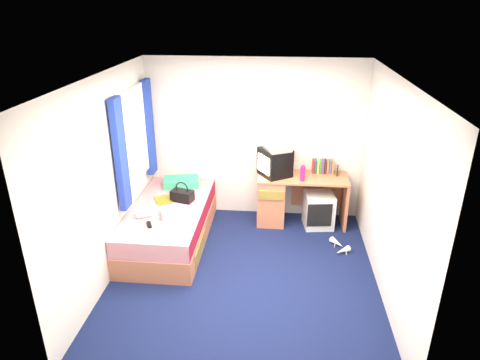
# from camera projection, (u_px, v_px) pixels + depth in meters

# --- Properties ---
(ground) EXTENTS (3.40, 3.40, 0.00)m
(ground) POSITION_uv_depth(u_px,v_px,m) (244.00, 274.00, 5.28)
(ground) COLOR #0C1438
(ground) RESTS_ON ground
(room_shell) EXTENTS (3.40, 3.40, 3.40)m
(room_shell) POSITION_uv_depth(u_px,v_px,m) (245.00, 165.00, 4.71)
(room_shell) COLOR white
(room_shell) RESTS_ON ground
(bed) EXTENTS (1.01, 2.00, 0.54)m
(bed) POSITION_uv_depth(u_px,v_px,m) (170.00, 224.00, 5.91)
(bed) COLOR #C77853
(bed) RESTS_ON ground
(pillow) EXTENTS (0.57, 0.42, 0.11)m
(pillow) POSITION_uv_depth(u_px,v_px,m) (181.00, 182.00, 6.42)
(pillow) COLOR teal
(pillow) RESTS_ON bed
(desk) EXTENTS (1.30, 0.55, 0.75)m
(desk) POSITION_uv_depth(u_px,v_px,m) (283.00, 197.00, 6.39)
(desk) COLOR #C77853
(desk) RESTS_ON ground
(storage_cube) EXTENTS (0.46, 0.46, 0.52)m
(storage_cube) POSITION_uv_depth(u_px,v_px,m) (318.00, 210.00, 6.32)
(storage_cube) COLOR silver
(storage_cube) RESTS_ON ground
(crt_tv) EXTENTS (0.54, 0.54, 0.40)m
(crt_tv) POSITION_uv_depth(u_px,v_px,m) (275.00, 162.00, 6.19)
(crt_tv) COLOR black
(crt_tv) RESTS_ON desk
(vcr) EXTENTS (0.48, 0.54, 0.08)m
(vcr) POSITION_uv_depth(u_px,v_px,m) (276.00, 146.00, 6.10)
(vcr) COLOR silver
(vcr) RESTS_ON crt_tv
(book_row) EXTENTS (0.31, 0.13, 0.20)m
(book_row) POSITION_uv_depth(u_px,v_px,m) (323.00, 166.00, 6.32)
(book_row) COLOR maroon
(book_row) RESTS_ON desk
(picture_frame) EXTENTS (0.04, 0.12, 0.14)m
(picture_frame) POSITION_uv_depth(u_px,v_px,m) (337.00, 170.00, 6.25)
(picture_frame) COLOR black
(picture_frame) RESTS_ON desk
(pink_water_bottle) EXTENTS (0.07, 0.07, 0.22)m
(pink_water_bottle) POSITION_uv_depth(u_px,v_px,m) (303.00, 174.00, 6.03)
(pink_water_bottle) COLOR #D11D69
(pink_water_bottle) RESTS_ON desk
(aerosol_can) EXTENTS (0.06, 0.06, 0.19)m
(aerosol_can) POSITION_uv_depth(u_px,v_px,m) (292.00, 169.00, 6.25)
(aerosol_can) COLOR silver
(aerosol_can) RESTS_ON desk
(handbag) EXTENTS (0.34, 0.25, 0.28)m
(handbag) POSITION_uv_depth(u_px,v_px,m) (182.00, 195.00, 5.93)
(handbag) COLOR black
(handbag) RESTS_ON bed
(towel) EXTENTS (0.36, 0.33, 0.10)m
(towel) POSITION_uv_depth(u_px,v_px,m) (173.00, 213.00, 5.51)
(towel) COLOR white
(towel) RESTS_ON bed
(magazine) EXTENTS (0.32, 0.35, 0.01)m
(magazine) POSITION_uv_depth(u_px,v_px,m) (163.00, 200.00, 5.96)
(magazine) COLOR yellow
(magazine) RESTS_ON bed
(water_bottle) EXTENTS (0.21, 0.16, 0.07)m
(water_bottle) POSITION_uv_depth(u_px,v_px,m) (144.00, 215.00, 5.50)
(water_bottle) COLOR silver
(water_bottle) RESTS_ON bed
(colour_swatch_fan) EXTENTS (0.23, 0.13, 0.01)m
(colour_swatch_fan) POSITION_uv_depth(u_px,v_px,m) (166.00, 224.00, 5.33)
(colour_swatch_fan) COLOR yellow
(colour_swatch_fan) RESTS_ON bed
(remote_control) EXTENTS (0.11, 0.17, 0.02)m
(remote_control) POSITION_uv_depth(u_px,v_px,m) (149.00, 225.00, 5.31)
(remote_control) COLOR black
(remote_control) RESTS_ON bed
(window_assembly) EXTENTS (0.11, 1.42, 1.40)m
(window_assembly) POSITION_uv_depth(u_px,v_px,m) (135.00, 139.00, 5.68)
(window_assembly) COLOR silver
(window_assembly) RESTS_ON room_shell
(white_heels) EXTENTS (0.27, 0.41, 0.09)m
(white_heels) POSITION_uv_depth(u_px,v_px,m) (340.00, 247.00, 5.79)
(white_heels) COLOR silver
(white_heels) RESTS_ON ground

